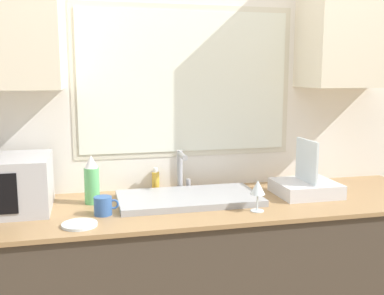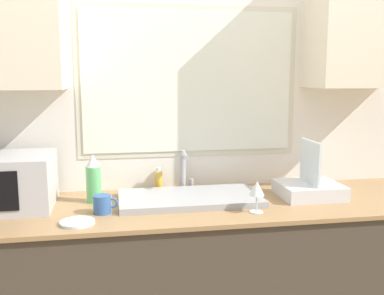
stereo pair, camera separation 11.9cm
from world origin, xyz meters
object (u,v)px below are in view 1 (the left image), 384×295
at_px(faucet, 181,168).
at_px(wine_glass, 258,189).
at_px(spray_bottle, 92,180).
at_px(mug_near_sink, 103,206).
at_px(dish_rack, 306,186).
at_px(soap_bottle, 156,181).

distance_m(faucet, wine_glass, 0.50).
height_order(faucet, wine_glass, faucet).
distance_m(spray_bottle, mug_near_sink, 0.21).
bearing_deg(spray_bottle, dish_rack, -5.06).
bearing_deg(soap_bottle, mug_near_sink, -128.99).
distance_m(faucet, dish_rack, 0.66).
bearing_deg(dish_rack, spray_bottle, 174.94).
bearing_deg(faucet, mug_near_sink, -142.78).
bearing_deg(faucet, dish_rack, -19.86).
bearing_deg(faucet, wine_glass, -58.37).
xyz_separation_m(soap_bottle, mug_near_sink, (-0.29, -0.36, -0.01)).
height_order(mug_near_sink, wine_glass, wine_glass).
xyz_separation_m(faucet, soap_bottle, (-0.13, 0.04, -0.07)).
bearing_deg(wine_glass, spray_bottle, 157.54).
relative_size(faucet, wine_glass, 1.51).
distance_m(dish_rack, spray_bottle, 1.09).
xyz_separation_m(spray_bottle, soap_bottle, (0.34, 0.16, -0.06)).
height_order(spray_bottle, mug_near_sink, spray_bottle).
bearing_deg(spray_bottle, mug_near_sink, -77.09).
xyz_separation_m(spray_bottle, wine_glass, (0.73, -0.30, -0.01)).
bearing_deg(mug_near_sink, faucet, 37.22).
height_order(soap_bottle, wine_glass, wine_glass).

